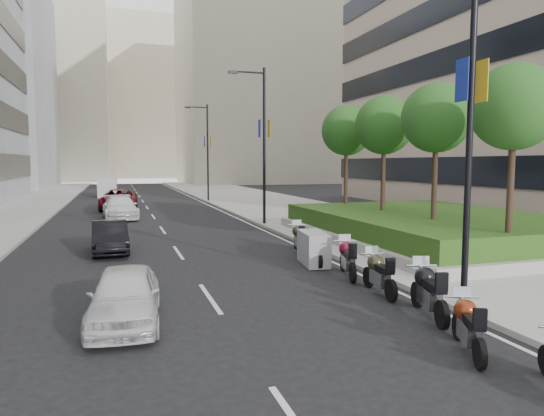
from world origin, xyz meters
name	(u,v)px	position (x,y,z in m)	size (l,w,h in m)	color
ground	(320,344)	(0.00, 0.00, 0.00)	(160.00, 160.00, 0.00)	black
sidewalk_right	(276,205)	(9.00, 30.00, 0.07)	(10.00, 100.00, 0.15)	#9E9B93
lane_edge	(214,208)	(3.70, 30.00, 0.01)	(0.12, 100.00, 0.01)	silver
lane_centre	(149,210)	(-1.50, 30.00, 0.01)	(0.12, 100.00, 0.01)	silver
building_cream_right	(258,86)	(22.00, 80.00, 18.00)	(28.00, 24.00, 36.00)	#B7AD93
building_cream_left	(40,96)	(-18.00, 100.00, 17.00)	(26.00, 24.00, 34.00)	#B7AD93
building_cream_centre	(138,102)	(2.00, 120.00, 19.00)	(30.00, 24.00, 38.00)	#B7AD93
planter	(433,235)	(10.00, 10.00, 0.35)	(10.00, 14.00, 0.40)	#9D9A92
hedge	(434,222)	(10.00, 10.00, 0.95)	(9.40, 13.40, 0.80)	#224413
tree_0	(514,108)	(8.50, 4.00, 5.42)	(2.80, 2.80, 6.30)	#332319
tree_1	(436,118)	(8.50, 8.00, 5.42)	(2.80, 2.80, 6.30)	#332319
tree_2	(384,126)	(8.50, 12.00, 5.42)	(2.80, 2.80, 6.30)	#332319
tree_3	(347,131)	(8.50, 16.00, 5.42)	(2.80, 2.80, 6.30)	#332319
lamp_post_0	(465,103)	(4.14, 1.00, 5.07)	(2.34, 0.45, 9.00)	black
lamp_post_1	(262,138)	(4.14, 18.00, 5.07)	(2.34, 0.45, 9.00)	black
lamp_post_2	(206,147)	(4.14, 36.00, 5.07)	(2.34, 0.45, 9.00)	black
motorcycle_1	(468,326)	(2.54, -1.26, 0.53)	(0.97, 1.86, 0.99)	black
motorcycle_2	(428,291)	(3.15, 0.84, 0.61)	(0.91, 2.26, 1.15)	black
motorcycle_3	(379,274)	(3.08, 3.00, 0.57)	(0.72, 2.15, 1.07)	black
motorcycle_4	(348,258)	(3.18, 5.12, 0.59)	(0.87, 2.16, 1.10)	black
motorcycle_5	(313,248)	(2.84, 7.15, 0.59)	(1.06, 2.04, 1.18)	black
motorcycle_6	(299,238)	(3.23, 9.62, 0.58)	(0.76, 2.15, 1.08)	black
car_a	(125,295)	(-3.71, 2.54, 0.65)	(1.53, 3.80, 1.29)	silver
car_b	(110,237)	(-4.14, 11.86, 0.64)	(1.36, 3.90, 1.28)	black
car_c	(120,207)	(-3.64, 24.41, 0.74)	(2.06, 5.08, 1.47)	white
car_d	(119,199)	(-3.70, 30.89, 0.79)	(2.63, 5.70, 1.58)	#600B17
delivery_van	(108,188)	(-4.76, 46.35, 0.95)	(1.98, 4.91, 2.04)	silver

